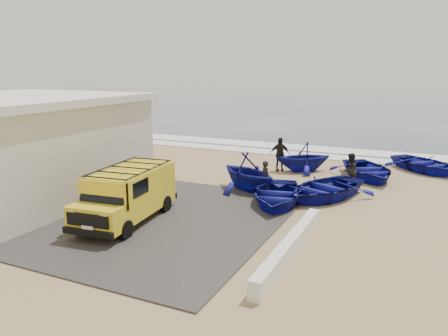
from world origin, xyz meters
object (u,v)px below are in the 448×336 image
(boat_mid_right, at_px, (367,170))
(fisherman_front, at_px, (266,178))
(fisherman_back, at_px, (280,154))
(building, at_px, (14,147))
(boat_mid_left, at_px, (248,172))
(boat_far_right, at_px, (424,164))
(boat_near_left, at_px, (277,194))
(boat_near_right, at_px, (325,188))
(parapet, at_px, (290,247))
(boat_far_left, at_px, (303,157))
(van, at_px, (128,193))
(fisherman_middle, at_px, (350,170))

(boat_mid_right, bearing_deg, fisherman_front, -156.32)
(fisherman_front, relative_size, fisherman_back, 0.82)
(building, xyz_separation_m, boat_mid_left, (8.71, 5.00, -1.29))
(boat_far_right, bearing_deg, boat_near_left, -165.86)
(boat_near_right, bearing_deg, boat_mid_right, 96.69)
(parapet, relative_size, boat_far_right, 1.46)
(boat_far_left, xyz_separation_m, fisherman_front, (-0.35, -4.93, -0.04))
(boat_mid_left, xyz_separation_m, boat_far_left, (1.28, 4.72, -0.08))
(van, distance_m, boat_far_right, 16.18)
(building, relative_size, parapet, 1.57)
(boat_near_right, relative_size, boat_mid_right, 1.02)
(fisherman_middle, bearing_deg, fisherman_back, -107.25)
(boat_far_right, bearing_deg, van, -171.02)
(fisherman_back, bearing_deg, boat_near_left, -101.28)
(parapet, height_order, boat_near_left, boat_near_left)
(parapet, height_order, boat_far_left, boat_far_left)
(boat_far_right, bearing_deg, boat_mid_right, -176.84)
(van, distance_m, fisherman_middle, 10.42)
(building, bearing_deg, boat_mid_right, 35.79)
(building, height_order, fisherman_middle, building)
(fisherman_front, bearing_deg, fisherman_middle, -95.12)
(parapet, bearing_deg, boat_near_left, 112.78)
(boat_near_right, height_order, fisherman_middle, fisherman_middle)
(boat_mid_left, distance_m, boat_mid_right, 6.54)
(van, height_order, boat_far_left, van)
(parapet, distance_m, boat_far_right, 13.87)
(building, relative_size, boat_mid_left, 2.85)
(building, xyz_separation_m, boat_far_left, (10.00, 9.72, -1.37))
(building, distance_m, boat_near_right, 13.35)
(parapet, height_order, fisherman_middle, fisherman_middle)
(fisherman_back, bearing_deg, parapet, -98.66)
(fisherman_front, xyz_separation_m, fisherman_back, (-0.84, 4.56, 0.16))
(boat_near_right, xyz_separation_m, boat_far_right, (3.76, 7.16, -0.02))
(boat_mid_right, xyz_separation_m, boat_far_left, (-3.33, 0.11, 0.35))
(boat_near_left, xyz_separation_m, boat_far_left, (-0.56, 6.09, 0.37))
(boat_near_left, bearing_deg, boat_near_right, 34.60)
(fisherman_middle, bearing_deg, boat_near_left, -22.87)
(boat_near_left, xyz_separation_m, fisherman_middle, (2.24, 3.96, 0.38))
(fisherman_front, bearing_deg, boat_mid_left, 30.97)
(boat_far_right, xyz_separation_m, fisherman_front, (-6.26, -7.66, 0.32))
(boat_mid_left, height_order, fisherman_middle, boat_mid_left)
(building, bearing_deg, fisherman_back, 46.73)
(fisherman_middle, bearing_deg, boat_mid_right, 171.89)
(building, height_order, fisherman_front, building)
(boat_near_left, height_order, boat_mid_right, boat_mid_right)
(van, relative_size, fisherman_back, 2.61)
(building, distance_m, parapet, 12.68)
(boat_mid_right, relative_size, fisherman_front, 2.84)
(boat_near_left, height_order, fisherman_back, fisherman_back)
(boat_far_left, bearing_deg, boat_mid_right, 50.35)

